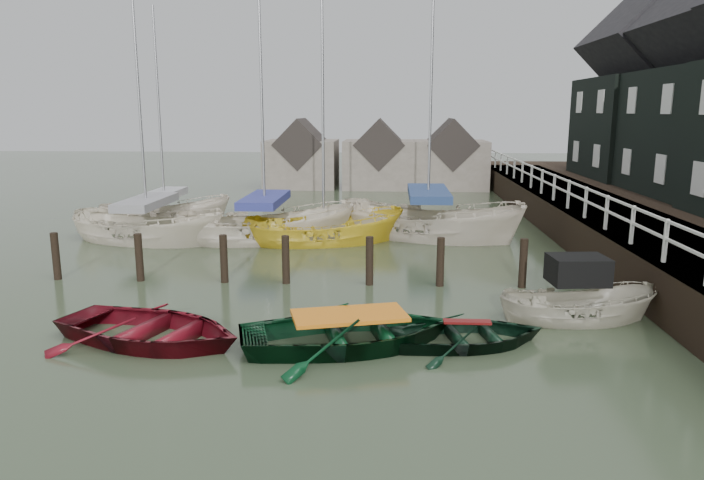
# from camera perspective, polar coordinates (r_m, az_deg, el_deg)

# --- Properties ---
(ground) EXTENTS (120.00, 120.00, 0.00)m
(ground) POSITION_cam_1_polar(r_m,az_deg,el_deg) (15.21, -3.38, -7.07)
(ground) COLOR #313C26
(ground) RESTS_ON ground
(pier) EXTENTS (3.04, 32.00, 2.70)m
(pier) POSITION_cam_1_polar(r_m,az_deg,el_deg) (25.81, 20.89, 1.62)
(pier) COLOR black
(pier) RESTS_ON ground
(mooring_pilings) EXTENTS (13.72, 0.22, 1.80)m
(mooring_pilings) POSITION_cam_1_polar(r_m,az_deg,el_deg) (18.07, -5.76, -2.41)
(mooring_pilings) COLOR black
(mooring_pilings) RESTS_ON ground
(far_sheds) EXTENTS (14.00, 4.08, 4.39)m
(far_sheds) POSITION_cam_1_polar(r_m,az_deg,el_deg) (40.41, 2.27, 7.42)
(far_sheds) COLOR #665B51
(far_sheds) RESTS_ON ground
(rowboat_red) EXTENTS (5.05, 4.26, 0.89)m
(rowboat_red) POSITION_cam_1_polar(r_m,az_deg,el_deg) (14.31, -17.78, -8.86)
(rowboat_red) COLOR #5D0D17
(rowboat_red) RESTS_ON ground
(rowboat_green) EXTENTS (5.25, 4.35, 0.94)m
(rowboat_green) POSITION_cam_1_polar(r_m,az_deg,el_deg) (13.42, -0.24, -9.66)
(rowboat_green) COLOR black
(rowboat_green) RESTS_ON ground
(rowboat_dkgreen) EXTENTS (3.86, 3.10, 0.71)m
(rowboat_dkgreen) POSITION_cam_1_polar(r_m,az_deg,el_deg) (13.76, 10.35, -9.32)
(rowboat_dkgreen) COLOR black
(rowboat_dkgreen) RESTS_ON ground
(motorboat) EXTENTS (3.85, 1.75, 2.24)m
(motorboat) POSITION_cam_1_polar(r_m,az_deg,el_deg) (15.89, 19.75, -6.48)
(motorboat) COLOR #B9B39E
(motorboat) RESTS_ON ground
(sailboat_a) EXTENTS (6.91, 4.04, 11.72)m
(sailboat_a) POSITION_cam_1_polar(r_m,az_deg,el_deg) (25.06, -18.01, 0.03)
(sailboat_a) COLOR beige
(sailboat_a) RESTS_ON ground
(sailboat_b) EXTENTS (7.26, 4.02, 11.73)m
(sailboat_b) POSITION_cam_1_polar(r_m,az_deg,el_deg) (24.18, -7.85, 0.09)
(sailboat_b) COLOR silver
(sailboat_b) RESTS_ON ground
(sailboat_c) EXTENTS (6.45, 3.61, 10.58)m
(sailboat_c) POSITION_cam_1_polar(r_m,az_deg,el_deg) (23.66, -2.56, -0.19)
(sailboat_c) COLOR yellow
(sailboat_c) RESTS_ON ground
(sailboat_d) EXTENTS (8.09, 5.53, 12.76)m
(sailboat_d) POSITION_cam_1_polar(r_m,az_deg,el_deg) (24.79, 6.87, 0.40)
(sailboat_d) COLOR beige
(sailboat_d) RESTS_ON ground
(sailboat_e) EXTENTS (6.00, 3.91, 10.20)m
(sailboat_e) POSITION_cam_1_polar(r_m,az_deg,el_deg) (28.69, -16.57, 1.55)
(sailboat_e) COLOR beige
(sailboat_e) RESTS_ON ground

